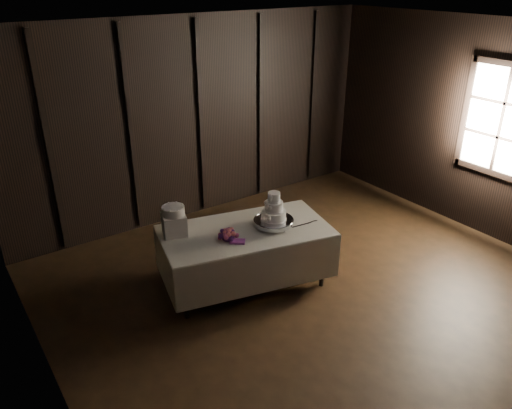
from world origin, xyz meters
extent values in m
cube|color=black|center=(0.00, 0.00, -0.02)|extent=(6.04, 7.04, 0.04)
cube|color=black|center=(0.00, 0.00, 3.02)|extent=(6.04, 7.04, 0.04)
cube|color=black|center=(0.00, 3.52, 1.50)|extent=(6.04, 0.04, 3.04)
cube|color=black|center=(-3.02, 0.00, 1.50)|extent=(0.04, 7.04, 3.04)
cube|color=black|center=(2.97, 0.50, 1.70)|extent=(0.06, 1.16, 1.56)
cube|color=beige|center=(-0.61, 1.35, 0.76)|extent=(2.16, 1.45, 0.01)
cube|color=white|center=(-0.61, 1.35, 0.35)|extent=(1.98, 1.30, 0.71)
cylinder|color=silver|center=(-0.29, 1.24, 0.81)|extent=(0.61, 0.61, 0.09)
cylinder|color=white|center=(-0.29, 1.24, 0.91)|extent=(0.29, 0.29, 0.12)
cylinder|color=white|center=(-0.29, 1.24, 1.02)|extent=(0.21, 0.21, 0.12)
cylinder|color=white|center=(-0.29, 1.24, 1.14)|extent=(0.15, 0.15, 0.12)
cube|color=white|center=(-1.35, 1.73, 0.89)|extent=(0.32, 0.32, 0.25)
cylinder|color=white|center=(-1.35, 1.73, 1.06)|extent=(0.30, 0.30, 0.10)
cube|color=silver|center=(-0.01, 1.06, 0.77)|extent=(0.37, 0.07, 0.01)
camera|label=1|loc=(-3.47, -2.98, 3.55)|focal=35.00mm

